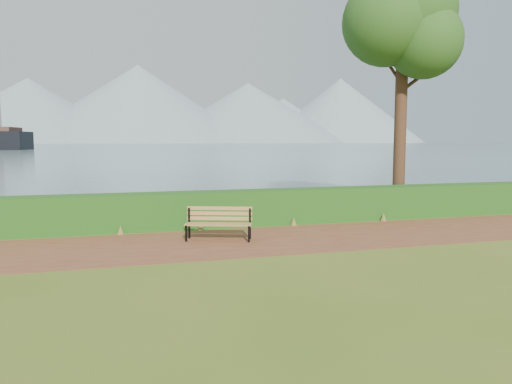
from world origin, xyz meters
name	(u,v)px	position (x,y,z in m)	size (l,w,h in m)	color
ground	(261,243)	(0.00, 0.00, 0.00)	(140.00, 140.00, 0.00)	#4A621C
path	(258,240)	(0.00, 0.30, 0.01)	(40.00, 3.40, 0.01)	brown
hedge	(235,208)	(0.00, 2.60, 0.50)	(32.00, 0.85, 1.00)	#164F17
water	(116,144)	(0.00, 260.00, 0.01)	(700.00, 510.00, 0.00)	#42586A
mountains	(101,108)	(-9.17, 406.05, 27.70)	(585.00, 190.00, 70.00)	gray
bench	(219,221)	(-0.89, 0.65, 0.47)	(1.68, 0.99, 0.81)	black
tree	(403,19)	(5.84, 3.40, 6.33)	(4.32, 3.54, 8.52)	#382217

